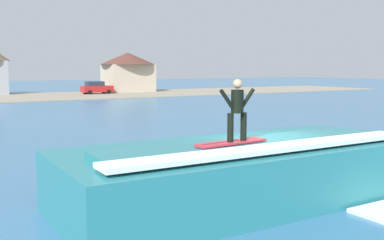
{
  "coord_description": "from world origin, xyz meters",
  "views": [
    {
      "loc": [
        -8.43,
        -10.02,
        3.67
      ],
      "look_at": [
        -1.0,
        2.46,
        1.99
      ],
      "focal_mm": 41.85,
      "sensor_mm": 36.0,
      "label": 1
    }
  ],
  "objects_px": {
    "surfer": "(237,107)",
    "car_far_shore": "(96,88)",
    "surfboard": "(232,142)",
    "wave_crest": "(243,171)",
    "house_gabled_white": "(128,70)"
  },
  "relations": [
    {
      "from": "car_far_shore",
      "to": "surfboard",
      "type": "bearing_deg",
      "value": -105.18
    },
    {
      "from": "wave_crest",
      "to": "house_gabled_white",
      "type": "bearing_deg",
      "value": 70.39
    },
    {
      "from": "wave_crest",
      "to": "car_far_shore",
      "type": "height_order",
      "value": "car_far_shore"
    },
    {
      "from": "wave_crest",
      "to": "car_far_shore",
      "type": "relative_size",
      "value": 2.38
    },
    {
      "from": "wave_crest",
      "to": "car_far_shore",
      "type": "bearing_deg",
      "value": 75.48
    },
    {
      "from": "surfboard",
      "to": "house_gabled_white",
      "type": "relative_size",
      "value": 0.25
    },
    {
      "from": "surfer",
      "to": "car_far_shore",
      "type": "xyz_separation_m",
      "value": [
        14.11,
        52.53,
        -1.75
      ]
    },
    {
      "from": "car_far_shore",
      "to": "wave_crest",
      "type": "bearing_deg",
      "value": -104.52
    },
    {
      "from": "wave_crest",
      "to": "house_gabled_white",
      "type": "xyz_separation_m",
      "value": [
        19.63,
        55.12,
        2.64
      ]
    },
    {
      "from": "surfboard",
      "to": "car_far_shore",
      "type": "height_order",
      "value": "car_far_shore"
    },
    {
      "from": "surfboard",
      "to": "house_gabled_white",
      "type": "bearing_deg",
      "value": 69.85
    },
    {
      "from": "house_gabled_white",
      "to": "car_far_shore",
      "type": "bearing_deg",
      "value": -152.66
    },
    {
      "from": "surfboard",
      "to": "car_far_shore",
      "type": "xyz_separation_m",
      "value": [
        14.23,
        52.46,
        -0.84
      ]
    },
    {
      "from": "surfer",
      "to": "car_far_shore",
      "type": "relative_size",
      "value": 0.37
    },
    {
      "from": "surfer",
      "to": "car_far_shore",
      "type": "distance_m",
      "value": 54.42
    }
  ]
}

